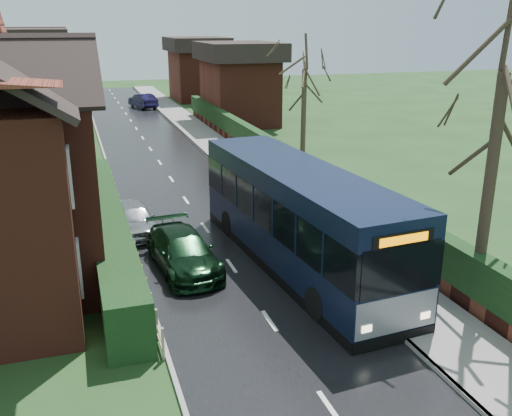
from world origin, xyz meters
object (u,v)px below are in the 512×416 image
object	(u,v)px
car_silver	(134,218)
bus	(298,219)
car_green	(183,251)
bus_stop_sign	(393,263)

from	to	relation	value
car_silver	bus	bearing A→B (deg)	-51.25
car_green	bus_stop_sign	xyz separation A→B (m)	(4.80, -5.29, 1.12)
car_green	car_silver	bearing A→B (deg)	101.55
bus	car_silver	distance (m)	7.13
bus	bus_stop_sign	distance (m)	4.50
car_silver	bus_stop_sign	world-z (taller)	bus_stop_sign
car_silver	bus_stop_sign	xyz separation A→B (m)	(6.00, -9.36, 1.15)
car_silver	bus_stop_sign	distance (m)	11.17
car_green	bus_stop_sign	size ratio (longest dim) A/B	1.67
bus_stop_sign	car_green	bearing A→B (deg)	144.77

